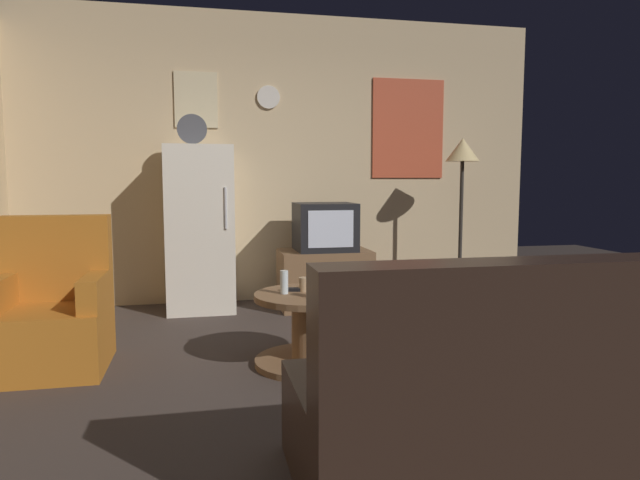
# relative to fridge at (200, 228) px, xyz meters

# --- Properties ---
(ground_plane) EXTENTS (12.00, 12.00, 0.00)m
(ground_plane) POSITION_rel_fridge_xyz_m (0.81, -2.09, -0.75)
(ground_plane) COLOR #3D332D
(wall_with_art) EXTENTS (5.20, 0.12, 2.79)m
(wall_with_art) POSITION_rel_fridge_xyz_m (0.82, 0.36, 0.65)
(wall_with_art) COLOR #D1B284
(wall_with_art) RESTS_ON ground_plane
(fridge) EXTENTS (0.60, 0.62, 1.77)m
(fridge) POSITION_rel_fridge_xyz_m (0.00, 0.00, 0.00)
(fridge) COLOR silver
(fridge) RESTS_ON ground_plane
(tv_stand) EXTENTS (0.84, 0.53, 0.54)m
(tv_stand) POSITION_rel_fridge_xyz_m (1.13, -0.16, -0.48)
(tv_stand) COLOR brown
(tv_stand) RESTS_ON ground_plane
(crt_tv) EXTENTS (0.54, 0.51, 0.44)m
(crt_tv) POSITION_rel_fridge_xyz_m (1.13, -0.16, 0.01)
(crt_tv) COLOR black
(crt_tv) RESTS_ON tv_stand
(standing_lamp) EXTENTS (0.32, 0.32, 1.59)m
(standing_lamp) POSITION_rel_fridge_xyz_m (2.46, -0.24, 0.60)
(standing_lamp) COLOR #332D28
(standing_lamp) RESTS_ON ground_plane
(coffee_table) EXTENTS (0.72, 0.72, 0.47)m
(coffee_table) POSITION_rel_fridge_xyz_m (0.68, -1.75, -0.52)
(coffee_table) COLOR brown
(coffee_table) RESTS_ON ground_plane
(wine_glass) EXTENTS (0.05, 0.05, 0.15)m
(wine_glass) POSITION_rel_fridge_xyz_m (0.52, -1.73, -0.21)
(wine_glass) COLOR silver
(wine_glass) RESTS_ON coffee_table
(mug_ceramic_white) EXTENTS (0.08, 0.08, 0.09)m
(mug_ceramic_white) POSITION_rel_fridge_xyz_m (0.68, -1.87, -0.24)
(mug_ceramic_white) COLOR silver
(mug_ceramic_white) RESTS_ON coffee_table
(mug_ceramic_tan) EXTENTS (0.08, 0.08, 0.09)m
(mug_ceramic_tan) POSITION_rel_fridge_xyz_m (0.66, -1.68, -0.24)
(mug_ceramic_tan) COLOR tan
(mug_ceramic_tan) RESTS_ON coffee_table
(remote_control) EXTENTS (0.16, 0.09, 0.02)m
(remote_control) POSITION_rel_fridge_xyz_m (0.59, -1.66, -0.27)
(remote_control) COLOR black
(remote_control) RESTS_ON coffee_table
(armchair) EXTENTS (0.68, 0.68, 0.96)m
(armchair) POSITION_rel_fridge_xyz_m (-0.93, -1.46, -0.42)
(armchair) COLOR #B2661E
(armchair) RESTS_ON ground_plane
(couch) EXTENTS (1.70, 0.80, 0.92)m
(couch) POSITION_rel_fridge_xyz_m (1.19, -3.31, -0.44)
(couch) COLOR black
(couch) RESTS_ON ground_plane
(book_stack) EXTENTS (0.22, 0.17, 0.15)m
(book_stack) POSITION_rel_fridge_xyz_m (1.82, -0.34, -0.67)
(book_stack) COLOR #394F34
(book_stack) RESTS_ON ground_plane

